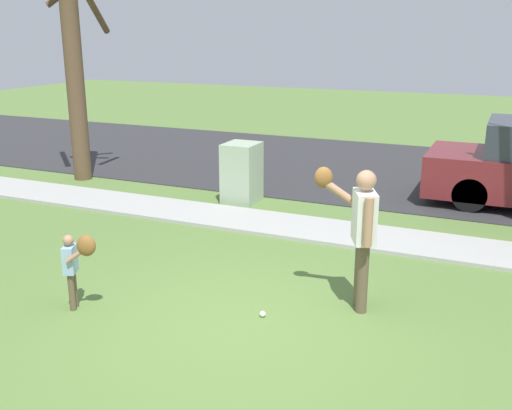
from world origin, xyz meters
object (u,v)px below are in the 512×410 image
object	(u,v)px
person_child	(75,260)
utility_cabinet	(242,173)
street_tree_far	(72,42)
baseball	(263,314)
person_adult	(360,225)

from	to	relation	value
person_child	utility_cabinet	xyz separation A→B (m)	(-0.18, 5.09, -0.07)
utility_cabinet	street_tree_far	world-z (taller)	street_tree_far
baseball	utility_cabinet	bearing A→B (deg)	117.81
street_tree_far	person_adult	bearing A→B (deg)	-27.98
street_tree_far	baseball	bearing A→B (deg)	-35.63
baseball	street_tree_far	world-z (taller)	street_tree_far
person_child	utility_cabinet	distance (m)	5.09
utility_cabinet	person_child	bearing A→B (deg)	-87.98
person_adult	utility_cabinet	distance (m)	4.94
person_adult	baseball	xyz separation A→B (m)	(-0.96, -0.68, -1.03)
person_adult	street_tree_far	bearing A→B (deg)	-51.55
utility_cabinet	person_adult	bearing A→B (deg)	-48.46
person_adult	street_tree_far	size ratio (longest dim) A/B	0.31
person_child	baseball	distance (m)	2.33
person_child	street_tree_far	bearing A→B (deg)	105.36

